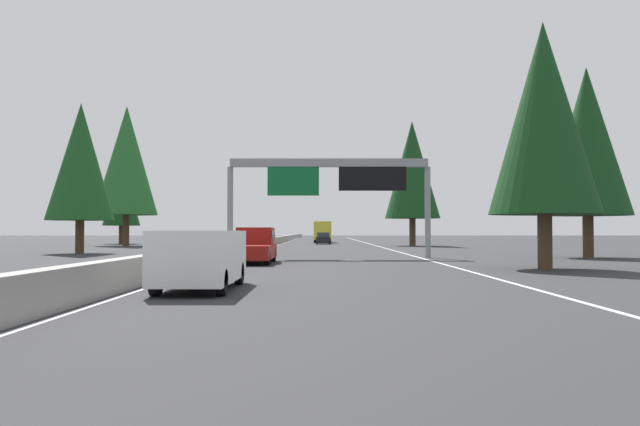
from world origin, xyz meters
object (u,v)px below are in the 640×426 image
oncoming_near (214,244)px  conifer_right_mid (412,170)px  conifer_left_near (81,162)px  sedan_mid_center (323,239)px  sign_gantry_overhead (332,179)px  box_truck_distant_a (322,231)px  minivan_far_center (201,257)px  conifer_right_foreground (544,118)px  conifer_left_far (122,193)px  conifer_right_near (587,141)px  conifer_left_mid (126,160)px  pickup_mid_right (254,245)px

oncoming_near → conifer_right_mid: bearing=138.3°
conifer_right_mid → conifer_left_near: conifer_right_mid is taller
sedan_mid_center → oncoming_near: (-29.94, 8.63, 0.00)m
sign_gantry_overhead → box_truck_distant_a: (50.10, 0.50, -3.30)m
minivan_far_center → conifer_right_foreground: 17.22m
minivan_far_center → conifer_right_mid: conifer_right_mid is taller
minivan_far_center → box_truck_distant_a: size_ratio=0.59×
minivan_far_center → conifer_left_far: (62.04, 22.11, 5.51)m
sign_gantry_overhead → oncoming_near: (10.11, 9.05, -4.23)m
sign_gantry_overhead → oncoming_near: 14.21m
sign_gantry_overhead → conifer_left_far: conifer_left_far is taller
box_truck_distant_a → conifer_right_foreground: 62.65m
minivan_far_center → conifer_right_near: size_ratio=0.42×
sedan_mid_center → conifer_left_far: (0.90, 25.76, 5.78)m
box_truck_distant_a → conifer_left_mid: (-19.34, 21.92, 7.92)m
pickup_mid_right → sign_gantry_overhead: bearing=-34.0°
conifer_right_mid → pickup_mid_right: bearing=159.8°
oncoming_near → box_truck_distant_a: bearing=167.9°
sign_gantry_overhead → conifer_left_far: 48.63m
pickup_mid_right → minivan_far_center: bearing=-179.7°
sign_gantry_overhead → minivan_far_center: bearing=169.1°
conifer_right_mid → conifer_left_far: 37.12m
sedan_mid_center → conifer_right_mid: 15.58m
conifer_right_near → conifer_left_mid: size_ratio=0.76×
sign_gantry_overhead → conifer_right_foreground: 14.86m
sign_gantry_overhead → conifer_right_near: (0.06, -15.97, 2.36)m
oncoming_near → conifer_right_near: 27.75m
minivan_far_center → conifer_right_mid: (52.04, -13.59, 7.55)m
minivan_far_center → conifer_left_far: bearing=19.6°
sign_gantry_overhead → conifer_right_foreground: size_ratio=1.16×
pickup_mid_right → conifer_right_mid: size_ratio=0.40×
sign_gantry_overhead → sedan_mid_center: 40.28m
conifer_left_near → conifer_right_near: bearing=-101.7°
sign_gantry_overhead → conifer_left_near: 19.93m
conifer_left_near → conifer_left_mid: size_ratio=0.71×
sedan_mid_center → conifer_left_near: (-32.84, 18.06, 6.11)m
sign_gantry_overhead → conifer_left_near: conifer_left_near is taller
conifer_left_near → conifer_left_far: size_ratio=1.05×
sign_gantry_overhead → conifer_right_near: conifer_right_near is taller
conifer_right_foreground → conifer_right_near: (11.67, -6.84, 0.63)m
minivan_far_center → conifer_right_near: conifer_right_near is taller
pickup_mid_right → conifer_left_far: (47.10, 22.03, 5.55)m
oncoming_near → conifer_left_mid: conifer_left_mid is taller
conifer_right_near → conifer_left_near: 35.19m
sign_gantry_overhead → conifer_right_mid: conifer_right_mid is taller
sign_gantry_overhead → conifer_right_mid: (30.95, -9.51, 3.58)m
conifer_right_mid → conifer_right_foreground: bearing=179.5°
conifer_left_near → conifer_left_mid: bearing=9.5°
pickup_mid_right → conifer_left_mid: (36.91, 18.27, 8.62)m
box_truck_distant_a → conifer_left_near: bearing=157.2°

